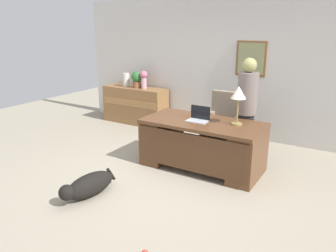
{
  "coord_description": "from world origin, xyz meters",
  "views": [
    {
      "loc": [
        2.37,
        -3.68,
        2.18
      ],
      "look_at": [
        -0.05,
        0.3,
        0.75
      ],
      "focal_mm": 35.53,
      "sensor_mm": 36.0,
      "label": 1
    }
  ],
  "objects_px": {
    "armchair": "(224,125)",
    "dog_lying": "(88,186)",
    "desk_lamp": "(238,95)",
    "vase_empty": "(126,80)",
    "desk": "(201,143)",
    "vase_with_flowers": "(144,78)",
    "credenza": "(135,105)",
    "laptop": "(199,117)",
    "person_standing": "(246,110)",
    "potted_plant": "(137,79)"
  },
  "relations": [
    {
      "from": "armchair",
      "to": "dog_lying",
      "type": "bearing_deg",
      "value": -109.55
    },
    {
      "from": "desk_lamp",
      "to": "vase_empty",
      "type": "xyz_separation_m",
      "value": [
        -3.15,
        1.39,
        -0.23
      ]
    },
    {
      "from": "desk",
      "to": "vase_with_flowers",
      "type": "xyz_separation_m",
      "value": [
        -2.16,
        1.52,
        0.64
      ]
    },
    {
      "from": "credenza",
      "to": "armchair",
      "type": "xyz_separation_m",
      "value": [
        2.42,
        -0.64,
        0.06
      ]
    },
    {
      "from": "laptop",
      "to": "person_standing",
      "type": "bearing_deg",
      "value": 47.74
    },
    {
      "from": "credenza",
      "to": "vase_with_flowers",
      "type": "relative_size",
      "value": 3.87
    },
    {
      "from": "armchair",
      "to": "desk_lamp",
      "type": "bearing_deg",
      "value": -56.7
    },
    {
      "from": "person_standing",
      "to": "dog_lying",
      "type": "xyz_separation_m",
      "value": [
        -1.34,
        -2.22,
        -0.72
      ]
    },
    {
      "from": "armchair",
      "to": "dog_lying",
      "type": "distance_m",
      "value": 2.64
    },
    {
      "from": "vase_with_flowers",
      "to": "vase_empty",
      "type": "distance_m",
      "value": 0.5
    },
    {
      "from": "potted_plant",
      "to": "vase_empty",
      "type": "bearing_deg",
      "value": 180.0
    },
    {
      "from": "desk",
      "to": "desk_lamp",
      "type": "distance_m",
      "value": 0.95
    },
    {
      "from": "desk",
      "to": "credenza",
      "type": "xyz_separation_m",
      "value": [
        -2.41,
        1.52,
        -0.0
      ]
    },
    {
      "from": "dog_lying",
      "to": "armchair",
      "type": "bearing_deg",
      "value": 70.45
    },
    {
      "from": "potted_plant",
      "to": "desk_lamp",
      "type": "bearing_deg",
      "value": -26.01
    },
    {
      "from": "laptop",
      "to": "vase_with_flowers",
      "type": "height_order",
      "value": "vase_with_flowers"
    },
    {
      "from": "armchair",
      "to": "person_standing",
      "type": "distance_m",
      "value": 0.66
    },
    {
      "from": "armchair",
      "to": "desk",
      "type": "bearing_deg",
      "value": -90.8
    },
    {
      "from": "credenza",
      "to": "dog_lying",
      "type": "distance_m",
      "value": 3.49
    },
    {
      "from": "credenza",
      "to": "desk_lamp",
      "type": "xyz_separation_m",
      "value": [
        2.91,
        -1.39,
        0.8
      ]
    },
    {
      "from": "dog_lying",
      "to": "potted_plant",
      "type": "relative_size",
      "value": 2.5
    },
    {
      "from": "armchair",
      "to": "person_standing",
      "type": "bearing_deg",
      "value": -28.85
    },
    {
      "from": "credenza",
      "to": "dog_lying",
      "type": "xyz_separation_m",
      "value": [
        1.54,
        -3.12,
        -0.26
      ]
    },
    {
      "from": "dog_lying",
      "to": "desk_lamp",
      "type": "relative_size",
      "value": 1.57
    },
    {
      "from": "credenza",
      "to": "vase_empty",
      "type": "xyz_separation_m",
      "value": [
        -0.24,
        0.0,
        0.56
      ]
    },
    {
      "from": "desk_lamp",
      "to": "vase_with_flowers",
      "type": "bearing_deg",
      "value": 152.42
    },
    {
      "from": "desk",
      "to": "armchair",
      "type": "distance_m",
      "value": 0.88
    },
    {
      "from": "credenza",
      "to": "potted_plant",
      "type": "distance_m",
      "value": 0.61
    },
    {
      "from": "dog_lying",
      "to": "desk_lamp",
      "type": "xyz_separation_m",
      "value": [
        1.37,
        1.73,
        1.05
      ]
    },
    {
      "from": "armchair",
      "to": "vase_with_flowers",
      "type": "relative_size",
      "value": 2.7
    },
    {
      "from": "person_standing",
      "to": "armchair",
      "type": "bearing_deg",
      "value": 151.15
    },
    {
      "from": "vase_empty",
      "to": "dog_lying",
      "type": "bearing_deg",
      "value": -60.22
    },
    {
      "from": "credenza",
      "to": "potted_plant",
      "type": "relative_size",
      "value": 4.19
    },
    {
      "from": "desk",
      "to": "potted_plant",
      "type": "xyz_separation_m",
      "value": [
        -2.35,
        1.52,
        0.61
      ]
    },
    {
      "from": "credenza",
      "to": "dog_lying",
      "type": "bearing_deg",
      "value": -63.68
    },
    {
      "from": "credenza",
      "to": "vase_with_flowers",
      "type": "bearing_deg",
      "value": 0.3
    },
    {
      "from": "credenza",
      "to": "person_standing",
      "type": "xyz_separation_m",
      "value": [
        2.88,
        -0.9,
        0.46
      ]
    },
    {
      "from": "desk",
      "to": "desk_lamp",
      "type": "bearing_deg",
      "value": 14.75
    },
    {
      "from": "credenza",
      "to": "person_standing",
      "type": "height_order",
      "value": "person_standing"
    },
    {
      "from": "desk_lamp",
      "to": "potted_plant",
      "type": "relative_size",
      "value": 1.59
    },
    {
      "from": "person_standing",
      "to": "potted_plant",
      "type": "distance_m",
      "value": 2.97
    },
    {
      "from": "desk",
      "to": "vase_with_flowers",
      "type": "relative_size",
      "value": 4.72
    },
    {
      "from": "person_standing",
      "to": "vase_empty",
      "type": "relative_size",
      "value": 5.56
    },
    {
      "from": "potted_plant",
      "to": "armchair",
      "type": "bearing_deg",
      "value": -15.29
    },
    {
      "from": "armchair",
      "to": "vase_empty",
      "type": "height_order",
      "value": "vase_empty"
    },
    {
      "from": "person_standing",
      "to": "potted_plant",
      "type": "relative_size",
      "value": 4.71
    },
    {
      "from": "dog_lying",
      "to": "desk_lamp",
      "type": "bearing_deg",
      "value": 51.64
    },
    {
      "from": "desk",
      "to": "credenza",
      "type": "height_order",
      "value": "credenza"
    },
    {
      "from": "credenza",
      "to": "vase_with_flowers",
      "type": "xyz_separation_m",
      "value": [
        0.25,
        0.0,
        0.64
      ]
    },
    {
      "from": "potted_plant",
      "to": "person_standing",
      "type": "bearing_deg",
      "value": -17.69
    }
  ]
}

